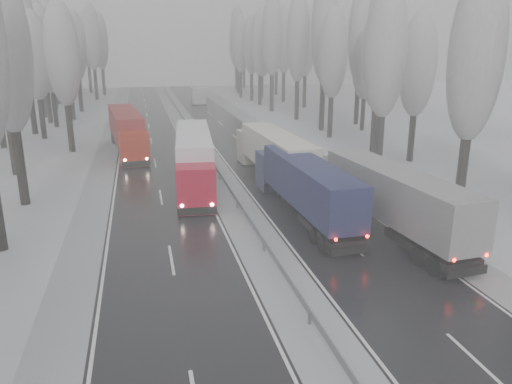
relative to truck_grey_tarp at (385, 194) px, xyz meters
name	(u,v)px	position (x,y,z in m)	size (l,w,h in m)	color
carriageway_right	(272,171)	(-2.96, 16.44, -2.43)	(7.50, 200.00, 0.03)	black
carriageway_left	(158,178)	(-13.46, 16.44, -2.43)	(7.50, 200.00, 0.03)	black
median_slush	(216,174)	(-8.21, 16.44, -2.42)	(3.00, 200.00, 0.04)	#A6A9AE
shoulder_right	(322,168)	(1.99, 16.44, -2.42)	(2.40, 200.00, 0.04)	#A6A9AE
shoulder_left	(100,181)	(-18.41, 16.44, -2.42)	(2.40, 200.00, 0.04)	#A6A9AE
median_guardrail	(216,168)	(-8.21, 16.42, -1.84)	(0.12, 200.00, 0.76)	slate
tree_16	(476,56)	(6.83, 2.11, 8.23)	(3.60, 3.60, 16.53)	black
tree_18	(386,53)	(6.30, 13.47, 8.26)	(3.60, 3.60, 16.58)	black
tree_19	(418,66)	(11.81, 17.47, 6.98)	(3.60, 3.60, 14.57)	black
tree_20	(379,57)	(9.69, 21.60, 7.70)	(3.60, 3.60, 15.71)	black
tree_21	(382,38)	(11.92, 25.60, 9.56)	(3.60, 3.60, 18.62)	black
tree_22	(333,54)	(8.81, 32.04, 7.80)	(3.60, 3.60, 15.86)	black
tree_23	(366,65)	(15.10, 36.04, 6.33)	(3.60, 3.60, 13.55)	black
tree_24	(325,30)	(9.69, 37.46, 10.75)	(3.60, 3.60, 20.49)	black
tree_25	(361,36)	(16.60, 41.46, 10.08)	(3.60, 3.60, 19.44)	black
tree_26	(298,39)	(9.36, 47.71, 9.66)	(3.60, 3.60, 18.78)	black
tree_27	(333,44)	(16.51, 51.71, 8.92)	(3.60, 3.60, 17.62)	black
tree_28	(272,36)	(8.13, 58.39, 10.20)	(3.60, 3.60, 19.62)	black
tree_29	(306,42)	(15.50, 62.39, 9.23)	(3.60, 3.60, 18.11)	black
tree_30	(260,43)	(8.36, 68.14, 9.08)	(3.60, 3.60, 17.86)	black
tree_31	(284,41)	(14.27, 72.14, 9.53)	(3.60, 3.60, 18.58)	black
tree_32	(252,45)	(8.42, 75.65, 8.74)	(3.60, 3.60, 17.33)	black
tree_33	(262,55)	(11.56, 79.65, 6.82)	(3.60, 3.60, 14.33)	black
tree_34	(240,44)	(7.52, 82.75, 8.93)	(3.60, 3.60, 17.63)	black
tree_35	(277,42)	(16.74, 86.75, 9.32)	(3.60, 3.60, 18.25)	black
tree_36	(237,37)	(8.83, 92.60, 10.58)	(3.60, 3.60, 20.23)	black
tree_37	(262,48)	(15.81, 96.60, 8.12)	(3.60, 3.60, 16.37)	black
tree_38	(236,43)	(10.52, 103.16, 9.15)	(3.60, 3.60, 17.97)	black
tree_39	(244,48)	(13.34, 107.16, 8.01)	(3.60, 3.60, 16.19)	black
tree_58	(4,49)	(-23.33, 11.00, 8.66)	(3.60, 3.60, 17.21)	black
tree_60	(1,66)	(-25.96, 20.64, 7.15)	(3.60, 3.60, 14.84)	black
tree_62	(62,55)	(-22.15, 30.17, 7.91)	(3.60, 3.60, 16.04)	black
tree_64	(35,57)	(-26.47, 39.15, 7.52)	(3.60, 3.60, 15.42)	black
tree_65	(23,35)	(-28.26, 43.15, 10.10)	(3.60, 3.60, 19.48)	black
tree_66	(49,56)	(-26.37, 48.78, 7.40)	(3.60, 3.60, 15.23)	black
tree_67	(42,47)	(-27.75, 52.78, 8.59)	(3.60, 3.60, 17.09)	black
tree_68	(66,49)	(-24.79, 55.55, 8.30)	(3.60, 3.60, 16.65)	black
tree_69	(36,37)	(-29.63, 59.55, 10.02)	(3.60, 3.60, 19.35)	black
tree_70	(75,46)	(-24.53, 65.63, 8.59)	(3.60, 3.60, 17.09)	black
tree_71	(48,37)	(-29.29, 69.63, 10.18)	(3.60, 3.60, 19.61)	black
tree_72	(67,53)	(-27.14, 74.97, 7.32)	(3.60, 3.60, 15.11)	black
tree_73	(53,46)	(-30.03, 78.97, 8.67)	(3.60, 3.60, 17.22)	black
tree_74	(92,38)	(-23.28, 85.77, 10.23)	(3.60, 3.60, 19.68)	black
tree_75	(48,41)	(-32.41, 89.77, 9.55)	(3.60, 3.60, 18.60)	black
tree_76	(100,41)	(-22.26, 95.16, 9.51)	(3.60, 3.60, 18.55)	black
tree_77	(77,54)	(-27.87, 99.16, 6.82)	(3.60, 3.60, 14.32)	black
tree_78	(86,39)	(-25.77, 101.75, 10.15)	(3.60, 3.60, 19.55)	black
tree_79	(76,46)	(-28.54, 105.75, 8.57)	(3.60, 3.60, 17.07)	black
truck_grey_tarp	(385,194)	(0.00, 0.00, 0.00)	(4.01, 16.44, 4.18)	#48484D
truck_blue_box	(303,183)	(-4.13, 3.85, -0.09)	(2.99, 15.78, 4.03)	#1C2247
truck_cream_box	(273,152)	(-3.69, 13.51, 0.02)	(3.29, 16.55, 4.22)	#ABA998
box_truck_distant	(198,95)	(-2.97, 73.88, -0.85)	(2.99, 8.50, 3.13)	#A9ABAF
truck_red_white	(194,156)	(-10.50, 13.10, 0.12)	(4.25, 17.28, 4.40)	#B30921
truck_red_red	(127,129)	(-16.13, 28.41, 0.12)	(4.49, 17.28, 4.39)	#B01C0A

